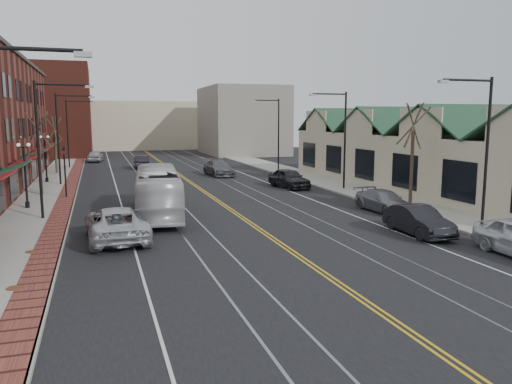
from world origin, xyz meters
TOP-DOWN VIEW (x-y plane):
  - ground at (0.00, 0.00)m, footprint 160.00×160.00m
  - sidewalk_left at (-12.00, 20.00)m, footprint 4.00×120.00m
  - sidewalk_right at (12.00, 20.00)m, footprint 4.00×120.00m
  - building_right at (18.00, 20.00)m, footprint 8.00×36.00m
  - backdrop_left at (-16.00, 70.00)m, footprint 14.00×18.00m
  - backdrop_mid at (0.00, 85.00)m, footprint 22.00×14.00m
  - backdrop_right at (15.00, 65.00)m, footprint 12.00×16.00m
  - streetlight_l_1 at (-11.05, 16.00)m, footprint 3.33×0.25m
  - streetlight_l_2 at (-11.05, 32.00)m, footprint 3.33×0.25m
  - streetlight_l_3 at (-11.05, 48.00)m, footprint 3.33×0.25m
  - streetlight_r_0 at (11.05, 6.00)m, footprint 3.33×0.25m
  - streetlight_r_1 at (11.05, 22.00)m, footprint 3.33×0.25m
  - streetlight_r_2 at (11.05, 38.00)m, footprint 3.33×0.25m
  - lamppost_l_2 at (-12.80, 20.00)m, footprint 0.84×0.28m
  - lamppost_l_3 at (-12.80, 34.00)m, footprint 0.84×0.28m
  - tree_left_near at (-12.50, 26.00)m, footprint 1.78×1.37m
  - tree_left_far at (-12.50, 42.00)m, footprint 1.66×1.28m
  - tree_right_mid at (12.50, 14.00)m, footprint 1.90×1.46m
  - manhole_mid at (-11.20, 3.00)m, footprint 0.60×0.60m
  - manhole_far at (-11.20, 8.00)m, footprint 0.60×0.60m
  - traffic_signal at (-10.60, 24.00)m, footprint 0.18×0.15m
  - transit_bus at (-4.78, 15.40)m, footprint 3.53×10.99m
  - parked_suv at (-7.50, 9.70)m, footprint 3.11×6.20m
  - parked_car_b at (7.50, 6.12)m, footprint 1.78×4.66m
  - parked_car_c at (9.30, 12.25)m, footprint 2.24×4.93m
  - parked_car_d at (7.50, 24.45)m, footprint 2.63×5.16m
  - distant_car_left at (-3.25, 45.56)m, footprint 1.80×4.73m
  - distant_car_right at (3.84, 35.28)m, footprint 2.65×5.68m
  - distant_car_far at (-8.50, 56.39)m, footprint 2.42×4.89m

SIDE VIEW (x-z plane):
  - ground at x=0.00m, z-range 0.00..0.00m
  - sidewalk_left at x=-12.00m, z-range 0.00..0.15m
  - sidewalk_right at x=12.00m, z-range 0.00..0.15m
  - manhole_mid at x=-11.20m, z-range 0.15..0.17m
  - manhole_far at x=-11.20m, z-range 0.15..0.17m
  - parked_car_c at x=9.30m, z-range 0.00..1.40m
  - parked_car_b at x=7.50m, z-range 0.00..1.52m
  - distant_car_left at x=-3.25m, z-range 0.00..1.54m
  - distant_car_far at x=-8.50m, z-range 0.00..1.60m
  - distant_car_right at x=3.84m, z-range 0.00..1.60m
  - parked_car_d at x=7.50m, z-range 0.00..1.68m
  - parked_suv at x=-7.50m, z-range 0.00..1.68m
  - transit_bus at x=-4.78m, z-range 0.00..3.01m
  - lamppost_l_2 at x=-12.80m, z-range 0.07..4.34m
  - lamppost_l_3 at x=-12.80m, z-range 0.07..4.34m
  - building_right at x=18.00m, z-range 0.00..4.60m
  - traffic_signal at x=-10.60m, z-range 0.45..4.25m
  - tree_left_far at x=-12.50m, z-range 0.26..6.29m
  - tree_left_near at x=-12.50m, z-range 0.27..6.75m
  - tree_right_mid at x=12.50m, z-range 0.28..7.22m
  - backdrop_mid at x=0.00m, z-range 0.00..9.00m
  - streetlight_l_1 at x=-11.05m, z-range 1.03..9.03m
  - streetlight_l_2 at x=-11.05m, z-range 1.03..9.03m
  - streetlight_l_3 at x=-11.05m, z-range 1.03..9.03m
  - streetlight_r_0 at x=11.05m, z-range 1.03..9.03m
  - streetlight_r_1 at x=11.05m, z-range 1.03..9.03m
  - streetlight_r_2 at x=11.05m, z-range 1.03..9.03m
  - backdrop_right at x=15.00m, z-range 0.00..11.00m
  - backdrop_left at x=-16.00m, z-range 0.00..14.00m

